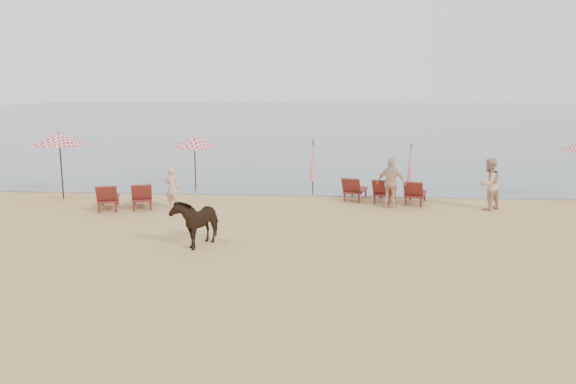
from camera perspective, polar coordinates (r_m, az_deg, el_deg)
name	(u,v)px	position (r m, az deg, el deg)	size (l,w,h in m)	color
ground	(271,280)	(12.92, -1.76, -8.88)	(120.00, 120.00, 0.00)	tan
sea	(324,114)	(92.22, 3.68, 7.86)	(160.00, 140.00, 0.06)	#51606B
lounger_cluster_left	(125,197)	(20.88, -16.22, -0.45)	(2.33, 2.29, 0.67)	maroon
lounger_cluster_right	(384,191)	(21.55, 9.73, 0.13)	(3.33, 2.46, 0.66)	maroon
umbrella_open_left_a	(59,139)	(23.40, -22.22, 5.03)	(2.31, 2.31, 2.63)	black
umbrella_open_left_b	(194,141)	(24.07, -9.49, 5.14)	(1.89, 1.93, 2.41)	black
umbrella_closed_left	(313,161)	(22.82, 2.55, 3.21)	(0.27, 0.27, 2.25)	black
umbrella_closed_right	(410,164)	(23.01, 12.32, 2.82)	(0.26, 0.26, 2.11)	black
cow	(197,221)	(15.70, -9.27, -2.91)	(0.73, 1.61, 1.36)	black
beachgoer_left	(172,188)	(20.50, -11.66, 0.40)	(0.55, 0.36, 1.52)	#D79D86
beachgoer_right_a	(489,184)	(21.16, 19.74, 0.77)	(0.90, 0.70, 1.85)	tan
beachgoer_right_b	(391,183)	(20.55, 10.45, 0.89)	(1.07, 0.44, 1.82)	#D4A784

